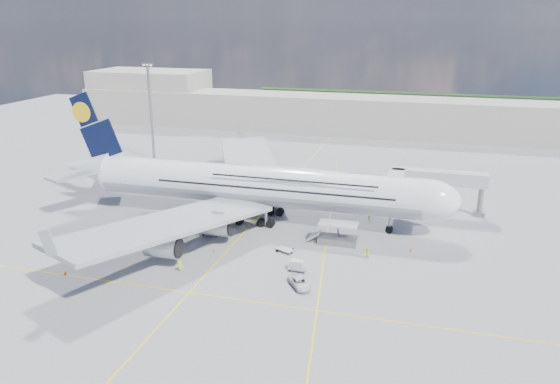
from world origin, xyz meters
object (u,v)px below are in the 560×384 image
(dolly_row_a, at_px, (121,230))
(catering_truck_inner, at_px, (218,178))
(airliner, at_px, (257,185))
(dolly_nose_far, at_px, (285,250))
(dolly_row_b, at_px, (123,230))
(crew_tug, at_px, (180,266))
(dolly_back, at_px, (149,215))
(cone_tail, at_px, (108,190))
(dolly_nose_near, at_px, (297,265))
(jet_bridge, at_px, (422,181))
(cone_wing_right_outer, at_px, (65,273))
(crew_loader, at_px, (368,254))
(service_van, at_px, (300,283))
(cone_wing_left_inner, at_px, (222,186))
(crew_wing, at_px, (169,248))
(light_mast, at_px, (151,111))
(cone_wing_left_outer, at_px, (264,174))
(cone_nose, at_px, (411,249))
(cone_wing_right_inner, at_px, (214,250))
(crew_van, at_px, (304,263))
(cargo_loader, at_px, (337,236))
(crew_nose, at_px, (369,216))
(dolly_row_c, at_px, (211,230))
(baggage_tug, at_px, (181,229))
(catering_truck_outer, at_px, (251,170))

(dolly_row_a, height_order, catering_truck_inner, catering_truck_inner)
(airliner, bearing_deg, dolly_nose_far, -55.09)
(dolly_row_b, bearing_deg, airliner, 21.35)
(dolly_row_b, height_order, crew_tug, dolly_row_b)
(dolly_back, bearing_deg, cone_tail, 133.72)
(dolly_nose_far, xyz_separation_m, dolly_nose_near, (3.65, -6.37, 0.57))
(jet_bridge, height_order, cone_wing_right_outer, jet_bridge)
(dolly_row_b, distance_m, dolly_nose_near, 33.34)
(dolly_nose_far, relative_size, crew_tug, 1.87)
(dolly_row_b, distance_m, crew_loader, 42.68)
(service_van, relative_size, cone_wing_left_inner, 7.85)
(dolly_row_b, height_order, crew_wing, dolly_row_b)
(dolly_row_a, height_order, dolly_back, dolly_row_a)
(crew_wing, bearing_deg, dolly_row_b, 70.06)
(jet_bridge, xyz_separation_m, crew_loader, (-7.17, -23.17, -5.93))
(light_mast, bearing_deg, airliner, -41.00)
(catering_truck_inner, bearing_deg, cone_wing_left_inner, -47.11)
(cone_wing_left_outer, relative_size, cone_tail, 1.00)
(cone_nose, distance_m, cone_wing_right_outer, 54.36)
(cone_wing_left_inner, height_order, cone_wing_right_inner, cone_wing_left_inner)
(crew_van, height_order, cone_nose, crew_van)
(service_van, distance_m, crew_tug, 18.49)
(crew_loader, relative_size, cone_nose, 2.94)
(crew_tug, height_order, cone_wing_left_inner, crew_tug)
(dolly_row_b, relative_size, cone_wing_right_outer, 5.36)
(dolly_nose_near, distance_m, crew_loader, 12.01)
(cone_wing_left_outer, bearing_deg, crew_loader, -54.04)
(cargo_loader, height_order, dolly_back, cargo_loader)
(catering_truck_inner, relative_size, service_van, 1.44)
(cone_wing_left_inner, bearing_deg, crew_loader, -39.00)
(crew_nose, xyz_separation_m, cone_wing_right_inner, (-22.89, -21.32, -0.48))
(cone_wing_left_inner, bearing_deg, airliner, -50.89)
(dolly_row_c, distance_m, dolly_nose_far, 14.78)
(dolly_row_a, xyz_separation_m, dolly_back, (-0.22, 10.01, -0.69))
(cone_nose, xyz_separation_m, cone_wing_right_inner, (-31.24, -8.79, -0.03))
(jet_bridge, xyz_separation_m, crew_wing, (-38.55, -29.73, -5.89))
(dolly_back, bearing_deg, jet_bridge, 6.50)
(service_van, height_order, cone_wing_left_outer, service_van)
(dolly_back, relative_size, crew_nose, 1.92)
(dolly_row_a, distance_m, crew_wing, 12.37)
(dolly_row_c, xyz_separation_m, cone_wing_right_outer, (-15.05, -20.20, -0.71))
(baggage_tug, height_order, crew_van, baggage_tug)
(catering_truck_outer, relative_size, cone_wing_left_outer, 13.08)
(airliner, height_order, cone_wing_right_inner, airliner)
(cone_wing_right_inner, bearing_deg, cargo_loader, 25.08)
(cone_wing_right_inner, xyz_separation_m, cone_wing_right_outer, (-18.16, -13.88, 0.03))
(crew_nose, bearing_deg, dolly_nose_far, -166.39)
(airliner, distance_m, catering_truck_outer, 29.57)
(cargo_loader, distance_m, catering_truck_outer, 43.61)
(cone_nose, bearing_deg, catering_truck_inner, 149.95)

